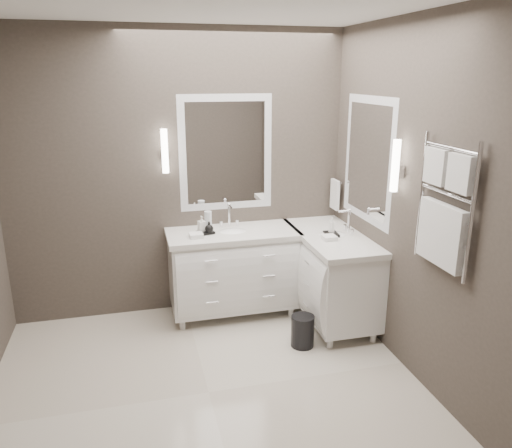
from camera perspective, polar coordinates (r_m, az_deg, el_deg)
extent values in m
cube|color=beige|center=(3.94, -5.42, -18.66)|extent=(3.20, 3.00, 0.01)
cube|color=#423B35|center=(4.80, -8.75, 5.47)|extent=(3.20, 0.01, 2.70)
cube|color=#423B35|center=(1.97, 0.63, -11.30)|extent=(3.20, 0.01, 2.70)
cube|color=#423B35|center=(3.90, 17.96, 2.22)|extent=(0.01, 3.00, 2.70)
cube|color=white|center=(4.86, -2.63, -5.32)|extent=(1.20, 0.55, 0.70)
cube|color=white|center=(4.73, -2.69, -1.10)|extent=(1.24, 0.59, 0.05)
ellipsoid|color=white|center=(4.73, -2.68, -1.28)|extent=(0.36, 0.28, 0.12)
cylinder|color=white|center=(4.84, -3.10, 0.98)|extent=(0.02, 0.02, 0.22)
cube|color=white|center=(4.81, 8.49, -5.70)|extent=(0.55, 1.20, 0.70)
cube|color=white|center=(4.68, 8.68, -1.46)|extent=(0.59, 1.24, 0.05)
ellipsoid|color=white|center=(4.69, 8.68, -1.63)|extent=(0.36, 0.28, 0.12)
cylinder|color=white|center=(4.71, 10.55, 0.26)|extent=(0.02, 0.02, 0.22)
cube|color=white|center=(4.81, -3.45, 8.08)|extent=(0.90, 0.02, 1.10)
cube|color=white|center=(4.81, -3.45, 8.08)|extent=(0.77, 0.02, 0.96)
cube|color=white|center=(4.53, 12.67, 7.17)|extent=(0.02, 0.90, 1.10)
cube|color=white|center=(4.53, 12.67, 7.17)|extent=(0.02, 0.90, 0.96)
cube|color=white|center=(4.68, -10.36, 7.59)|extent=(0.05, 0.05, 0.10)
cylinder|color=white|center=(4.67, -10.39, 8.19)|extent=(0.06, 0.06, 0.40)
cube|color=white|center=(4.00, 15.58, 5.72)|extent=(0.05, 0.05, 0.10)
cylinder|color=white|center=(3.99, 15.64, 6.42)|extent=(0.06, 0.06, 0.40)
cylinder|color=white|center=(5.07, 9.18, 4.90)|extent=(0.02, 0.22, 0.02)
cube|color=white|center=(5.09, 9.01, 3.35)|extent=(0.03, 0.17, 0.30)
cylinder|color=white|center=(3.32, 23.48, 0.94)|extent=(0.03, 0.03, 0.90)
cylinder|color=white|center=(3.75, 18.44, 3.19)|extent=(0.03, 0.03, 0.90)
cube|color=white|center=(3.38, 22.39, 5.35)|extent=(0.06, 0.22, 0.24)
cube|color=white|center=(3.58, 19.95, 6.21)|extent=(0.06, 0.22, 0.24)
cube|color=white|center=(3.58, 20.40, -1.12)|extent=(0.06, 0.46, 0.42)
cylinder|color=black|center=(4.44, 5.35, -12.07)|extent=(0.25, 0.25, 0.28)
cube|color=black|center=(4.66, -5.78, -0.97)|extent=(0.17, 0.14, 0.02)
cube|color=black|center=(4.64, 8.60, -1.14)|extent=(0.13, 0.17, 0.02)
cylinder|color=silver|center=(4.69, -5.49, 0.29)|extent=(0.08, 0.08, 0.20)
imported|color=white|center=(4.65, -6.22, 0.04)|extent=(0.08, 0.08, 0.14)
imported|color=black|center=(4.62, -5.38, -0.34)|extent=(0.10, 0.10, 0.10)
imported|color=white|center=(4.62, 8.64, -0.14)|extent=(0.07, 0.07, 0.15)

